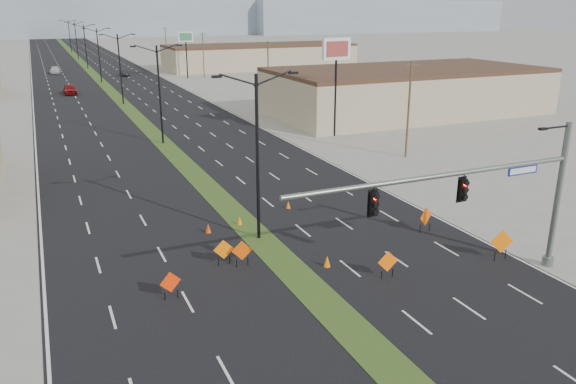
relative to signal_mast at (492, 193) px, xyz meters
name	(u,v)px	position (x,y,z in m)	size (l,w,h in m)	color
ground	(359,337)	(-8.56, -2.00, -4.79)	(600.00, 600.00, 0.00)	gray
road_surface	(99,80)	(-8.56, 98.00, -4.79)	(25.00, 400.00, 0.02)	black
median_strip	(99,80)	(-8.56, 98.00, -4.79)	(2.00, 400.00, 0.04)	#3B4E1B
building_se_near	(406,92)	(25.44, 43.00, -2.04)	(36.00, 18.00, 5.50)	tan
building_se_far	(260,57)	(29.44, 108.00, -2.29)	(44.00, 16.00, 5.00)	tan
mesa_center	(133,8)	(31.44, 298.00, 9.21)	(220.00, 50.00, 28.00)	gray
mesa_east	(370,16)	(171.44, 288.00, 4.21)	(160.00, 50.00, 18.00)	gray
signal_mast	(492,193)	(0.00, 0.00, 0.00)	(16.30, 0.60, 8.00)	slate
streetlight_0	(257,153)	(-8.56, 10.00, 0.63)	(5.15, 0.24, 10.02)	black
streetlight_1	(160,92)	(-8.56, 38.00, 0.63)	(5.15, 0.24, 10.02)	black
streetlight_2	(120,67)	(-8.56, 66.00, 0.63)	(5.15, 0.24, 10.02)	black
streetlight_3	(99,53)	(-8.56, 94.00, 0.63)	(5.15, 0.24, 10.02)	black
streetlight_4	(85,45)	(-8.56, 122.00, 0.63)	(5.15, 0.24, 10.02)	black
streetlight_5	(76,39)	(-8.56, 150.00, 0.63)	(5.15, 0.24, 10.02)	black
streetlight_6	(70,35)	(-8.56, 178.00, 0.63)	(5.15, 0.24, 10.02)	black
utility_pole_0	(409,108)	(11.44, 23.00, -0.12)	(1.60, 0.20, 9.00)	#4C3823
utility_pole_1	(268,71)	(11.44, 58.00, -0.12)	(1.60, 0.20, 9.00)	#4C3823
utility_pole_2	(203,55)	(11.44, 93.00, -0.12)	(1.60, 0.20, 9.00)	#4C3823
utility_pole_3	(166,45)	(11.44, 128.00, -0.12)	(1.60, 0.20, 9.00)	#4C3823
car_left	(70,89)	(-15.11, 79.88, -3.97)	(1.94, 4.81, 1.64)	maroon
car_mid	(124,73)	(-2.89, 103.41, -4.14)	(1.39, 3.99, 1.31)	black
car_far	(55,70)	(-16.02, 114.16, -4.09)	(1.96, 4.82, 1.40)	silver
construction_sign_0	(170,283)	(-15.19, 4.63, -3.95)	(1.07, 0.26, 1.45)	red
construction_sign_1	(224,250)	(-11.67, 7.25, -3.92)	(1.11, 0.19, 1.49)	orange
construction_sign_2	(242,252)	(-10.80, 6.70, -3.92)	(1.11, 0.26, 1.50)	#DD4A04
construction_sign_3	(388,263)	(-4.32, 2.27, -3.90)	(1.14, 0.16, 1.53)	#FE6105
construction_sign_4	(426,217)	(1.46, 6.74, -3.81)	(1.18, 0.49, 1.67)	#DD4B04
construction_sign_5	(502,243)	(2.73, 1.57, -3.72)	(1.30, 0.45, 1.81)	orange
cone_0	(327,261)	(-6.58, 4.74, -4.47)	(0.39, 0.39, 0.65)	orange
cone_1	(240,221)	(-8.91, 12.59, -4.49)	(0.36, 0.36, 0.59)	orange
cone_2	(288,205)	(-4.69, 14.25, -4.52)	(0.32, 0.32, 0.54)	#FF5D05
cone_3	(208,228)	(-11.16, 12.11, -4.48)	(0.38, 0.38, 0.63)	#D63904
pole_sign_east_near	(336,56)	(9.68, 34.02, 3.89)	(3.46, 0.74, 10.56)	black
pole_sign_east_far	(186,40)	(8.15, 93.54, 2.67)	(3.00, 0.91, 9.17)	black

